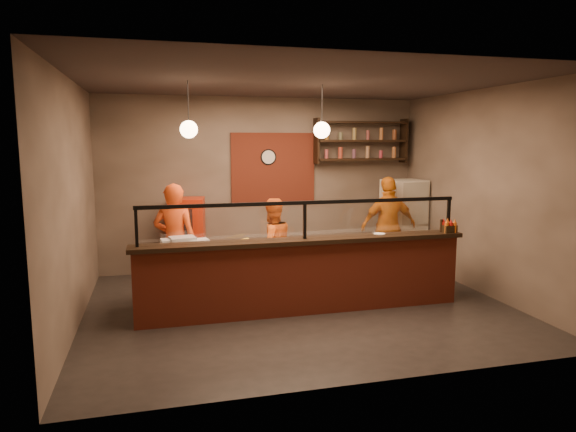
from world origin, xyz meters
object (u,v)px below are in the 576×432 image
object	(u,v)px
cook_left	(175,241)
pizza_dough	(350,241)
wall_clock	(268,157)
cook_right	(388,226)
red_cooler	(188,237)
pepper_mill	(441,226)
fridge	(403,223)
condiment_caddy	(449,229)
cook_mid	(272,246)

from	to	relation	value
cook_left	pizza_dough	bearing A→B (deg)	-179.70
wall_clock	pizza_dough	world-z (taller)	wall_clock
cook_right	red_cooler	world-z (taller)	cook_right
cook_right	pizza_dough	xyz separation A→B (m)	(-1.21, -1.22, 0.02)
wall_clock	pizza_dough	distance (m)	2.73
pizza_dough	pepper_mill	world-z (taller)	pepper_mill
fridge	condiment_caddy	xyz separation A→B (m)	(-0.40, -2.21, 0.28)
condiment_caddy	cook_mid	bearing A→B (deg)	154.12
cook_left	fridge	xyz separation A→B (m)	(4.31, 0.99, -0.05)
fridge	red_cooler	distance (m)	4.06
wall_clock	red_cooler	world-z (taller)	wall_clock
cook_mid	pepper_mill	distance (m)	2.60
cook_mid	red_cooler	world-z (taller)	cook_mid
wall_clock	cook_left	bearing A→B (deg)	-138.43
wall_clock	red_cooler	distance (m)	2.11
wall_clock	cook_right	distance (m)	2.56
cook_left	fridge	distance (m)	4.42
wall_clock	cook_mid	world-z (taller)	wall_clock
wall_clock	cook_right	xyz separation A→B (m)	(1.95, -1.12, -1.21)
cook_left	cook_right	distance (m)	3.79
pepper_mill	pizza_dough	bearing A→B (deg)	161.29
cook_mid	fridge	distance (m)	3.00
cook_mid	pepper_mill	xyz separation A→B (m)	(2.31, -1.12, 0.40)
cook_mid	fridge	xyz separation A→B (m)	(2.81, 1.04, 0.08)
cook_left	condiment_caddy	xyz separation A→B (m)	(3.91, -1.21, 0.23)
cook_right	fridge	distance (m)	0.75
wall_clock	cook_left	xyz separation A→B (m)	(-1.81, -1.60, -1.21)
cook_mid	wall_clock	bearing A→B (deg)	-113.90
wall_clock	cook_mid	bearing A→B (deg)	-100.73
fridge	pepper_mill	distance (m)	2.24
fridge	wall_clock	bearing A→B (deg)	162.34
pizza_dough	fridge	bearing A→B (deg)	44.50
fridge	cook_right	bearing A→B (deg)	-141.08
fridge	condiment_caddy	bearing A→B (deg)	-104.20
condiment_caddy	pepper_mill	xyz separation A→B (m)	(-0.10, 0.05, 0.04)
fridge	pizza_dough	distance (m)	2.47
pizza_dough	condiment_caddy	distance (m)	1.45
fridge	condiment_caddy	distance (m)	2.26
cook_right	red_cooler	distance (m)	3.59
cook_right	fridge	world-z (taller)	cook_right
cook_right	condiment_caddy	distance (m)	1.72
cook_right	fridge	size ratio (longest dim) A/B	1.06
fridge	red_cooler	world-z (taller)	fridge
wall_clock	cook_right	size ratio (longest dim) A/B	0.17
red_cooler	fridge	bearing A→B (deg)	4.77
cook_left	pizza_dough	world-z (taller)	cook_left
wall_clock	cook_mid	xyz separation A→B (m)	(-0.31, -1.65, -1.35)
fridge	cook_left	bearing A→B (deg)	-170.93
cook_left	cook_right	size ratio (longest dim) A/B	1.00
wall_clock	cook_left	distance (m)	2.71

